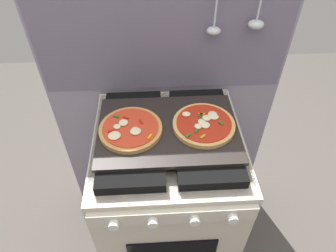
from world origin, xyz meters
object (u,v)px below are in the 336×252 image
object	(u,v)px
stove	(168,196)
pizza_right	(204,125)
baking_tray	(168,129)
pizza_left	(130,129)

from	to	relation	value
stove	pizza_right	bearing A→B (deg)	-0.65
baking_tray	pizza_right	xyz separation A→B (m)	(0.14, -0.00, 0.02)
stove	baking_tray	size ratio (longest dim) A/B	1.67
baking_tray	pizza_left	world-z (taller)	pizza_left
stove	pizza_right	distance (m)	0.50
baking_tray	pizza_left	bearing A→B (deg)	-176.41
baking_tray	pizza_right	distance (m)	0.14
stove	pizza_right	xyz separation A→B (m)	(0.14, -0.00, 0.48)
pizza_right	pizza_left	bearing A→B (deg)	-178.82
baking_tray	stove	bearing A→B (deg)	-90.00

